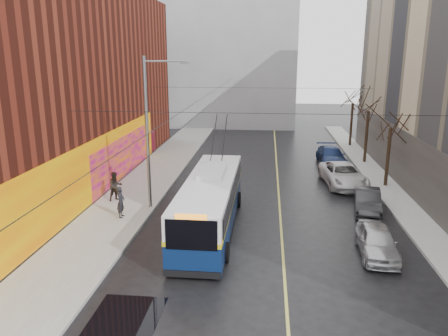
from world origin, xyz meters
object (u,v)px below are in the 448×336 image
(parked_car_a, at_px, (377,241))
(parked_car_c, at_px, (343,175))
(pedestrian_a, at_px, (121,202))
(tree_near, at_px, (392,117))
(streetlight_pole, at_px, (150,130))
(pedestrian_b, at_px, (116,186))
(tree_mid, at_px, (369,102))
(parked_car_b, at_px, (367,201))
(parked_car_d, at_px, (331,156))
(trolleybus, at_px, (210,202))
(following_car, at_px, (221,172))
(tree_far, at_px, (353,95))

(parked_car_a, height_order, parked_car_c, parked_car_c)
(parked_car_c, bearing_deg, pedestrian_a, -155.30)
(parked_car_c, xyz_separation_m, pedestrian_a, (-13.52, -8.05, 0.27))
(tree_near, height_order, pedestrian_a, tree_near)
(streetlight_pole, xyz_separation_m, parked_car_a, (11.95, -5.11, -4.16))
(tree_near, distance_m, pedestrian_b, 18.86)
(tree_mid, relative_size, parked_car_b, 1.63)
(tree_mid, distance_m, parked_car_b, 13.24)
(parked_car_c, relative_size, pedestrian_a, 3.14)
(tree_mid, height_order, parked_car_d, tree_mid)
(tree_near, xyz_separation_m, pedestrian_b, (-17.73, -5.10, -3.90))
(trolleybus, relative_size, parked_car_a, 2.83)
(tree_mid, distance_m, following_car, 14.26)
(streetlight_pole, relative_size, tree_mid, 1.35)
(streetlight_pole, height_order, tree_near, streetlight_pole)
(tree_near, distance_m, trolleybus, 14.69)
(tree_mid, relative_size, pedestrian_b, 3.62)
(trolleybus, bearing_deg, parked_car_a, -15.77)
(tree_mid, height_order, trolleybus, tree_mid)
(parked_car_a, xyz_separation_m, following_car, (-8.43, 11.17, 0.06))
(tree_near, relative_size, tree_mid, 0.96)
(parked_car_b, distance_m, parked_car_d, 11.52)
(tree_mid, relative_size, pedestrian_a, 3.73)
(parked_car_a, relative_size, pedestrian_b, 2.20)
(pedestrian_a, bearing_deg, parked_car_b, -81.90)
(parked_car_c, bearing_deg, pedestrian_b, -166.52)
(trolleybus, xyz_separation_m, pedestrian_b, (-6.46, 3.67, -0.43))
(following_car, xyz_separation_m, pedestrian_a, (-4.83, -7.96, 0.30))
(following_car, xyz_separation_m, pedestrian_b, (-6.11, -5.16, 0.32))
(parked_car_a, bearing_deg, trolleybus, 166.76)
(pedestrian_a, bearing_deg, tree_far, -39.69)
(trolleybus, distance_m, parked_car_a, 8.45)
(tree_near, bearing_deg, pedestrian_b, -163.96)
(parked_car_c, xyz_separation_m, pedestrian_b, (-14.81, -5.26, 0.29))
(tree_mid, distance_m, pedestrian_a, 22.59)
(parked_car_a, relative_size, parked_car_d, 0.80)
(tree_far, height_order, parked_car_b, tree_far)
(streetlight_pole, bearing_deg, pedestrian_b, 160.81)
(parked_car_c, xyz_separation_m, parked_car_d, (0.01, 6.16, -0.04))
(parked_car_a, xyz_separation_m, parked_car_d, (0.27, 17.43, 0.05))
(trolleybus, height_order, parked_car_d, trolleybus)
(streetlight_pole, height_order, pedestrian_a, streetlight_pole)
(tree_mid, height_order, parked_car_b, tree_mid)
(tree_near, height_order, tree_far, tree_far)
(parked_car_c, distance_m, pedestrian_a, 15.74)
(tree_far, xyz_separation_m, following_car, (-11.62, -13.93, -4.39))
(tree_near, bearing_deg, trolleybus, -142.13)
(streetlight_pole, distance_m, trolleybus, 5.81)
(trolleybus, height_order, pedestrian_a, trolleybus)
(tree_far, relative_size, following_car, 1.49)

